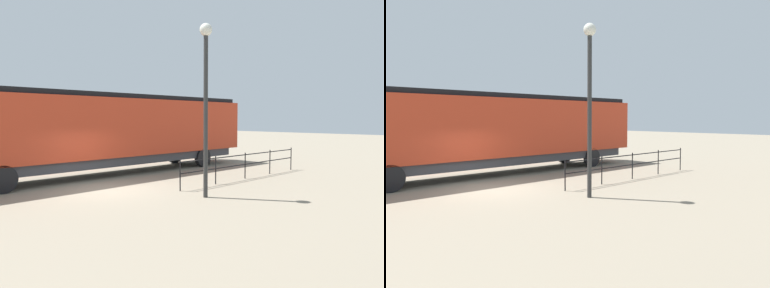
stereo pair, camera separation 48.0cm
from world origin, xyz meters
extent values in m
plane|color=gray|center=(0.00, 0.00, 0.00)|extent=(120.00, 120.00, 0.00)
cube|color=red|center=(-3.49, 2.42, 2.44)|extent=(2.81, 17.50, 2.88)
cube|color=black|center=(-3.49, 9.95, 2.01)|extent=(2.70, 2.43, 2.02)
cube|color=black|center=(-3.49, 2.42, 4.00)|extent=(2.53, 16.80, 0.24)
cube|color=#38383D|center=(-3.49, 2.42, 0.78)|extent=(2.53, 16.10, 0.45)
cylinder|color=black|center=(-4.75, 8.02, 0.55)|extent=(0.30, 1.10, 1.10)
cylinder|color=black|center=(-2.24, 8.02, 0.55)|extent=(0.30, 1.10, 1.10)
cylinder|color=black|center=(-2.24, -3.18, 0.55)|extent=(0.30, 1.10, 1.10)
cylinder|color=#2D2D2D|center=(3.71, 1.85, 2.95)|extent=(0.16, 0.16, 5.89)
sphere|color=silver|center=(3.71, 1.85, 6.03)|extent=(0.45, 0.45, 0.45)
cube|color=black|center=(2.20, 6.27, 1.15)|extent=(0.04, 8.55, 0.04)
cube|color=black|center=(2.20, 6.27, 0.69)|extent=(0.04, 8.55, 0.04)
cylinder|color=black|center=(2.20, 1.99, 0.63)|extent=(0.05, 0.05, 1.25)
cylinder|color=black|center=(2.20, 4.13, 0.63)|extent=(0.05, 0.05, 1.25)
cylinder|color=black|center=(2.20, 6.27, 0.63)|extent=(0.05, 0.05, 1.25)
cylinder|color=black|center=(2.20, 8.40, 0.63)|extent=(0.05, 0.05, 1.25)
cylinder|color=black|center=(2.20, 10.54, 0.63)|extent=(0.05, 0.05, 1.25)
camera|label=1|loc=(12.69, -7.85, 2.88)|focal=34.22mm
camera|label=2|loc=(13.02, -7.51, 2.88)|focal=34.22mm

